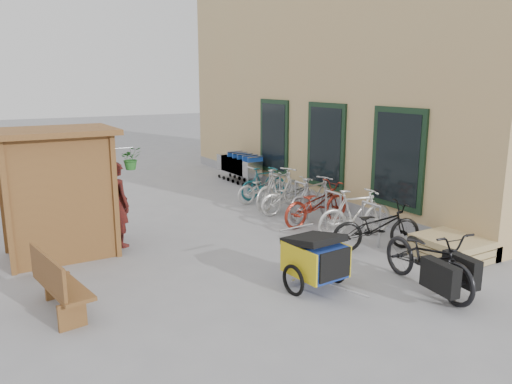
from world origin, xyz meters
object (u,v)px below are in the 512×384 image
cargo_bike (429,259)px  bike_3 (314,198)px  pallet_stack (451,248)px  bike_6 (263,187)px  child_trailer (315,257)px  bench (58,283)px  bike_7 (264,183)px  bike_1 (355,214)px  bike_5 (279,189)px  bike_0 (376,227)px  person_kiosk (118,204)px  kiosk (52,175)px  bike_4 (291,196)px  shopping_carts (239,165)px  bike_2 (316,204)px

cargo_bike → bike_3: 4.30m
pallet_stack → bike_6: (-0.74, 5.55, 0.20)m
child_trailer → bench: bearing=158.5°
bike_7 → bike_1: bearing=174.0°
bike_5 → bike_6: 0.85m
bike_5 → bike_6: bearing=-19.2°
pallet_stack → bike_0: size_ratio=0.66×
bike_6 → bike_7: size_ratio=1.05×
pallet_stack → child_trailer: size_ratio=0.74×
cargo_bike → bike_1: bearing=80.9°
pallet_stack → bike_3: bike_3 is taller
person_kiosk → child_trailer: bearing=-167.6°
bench → person_kiosk: size_ratio=0.86×
bike_6 → child_trailer: bearing=155.6°
kiosk → bike_3: (5.70, -0.43, -1.03)m
bike_1 → bike_5: 2.83m
bike_4 → bike_5: bike_5 is taller
kiosk → bike_0: size_ratio=1.37×
person_kiosk → bike_4: person_kiosk is taller
bike_3 → bike_7: bearing=-14.1°
pallet_stack → cargo_bike: size_ratio=0.58×
person_kiosk → bike_0: 5.11m
bike_3 → bike_6: bike_3 is taller
bike_5 → bike_4: bearing=163.5°
kiosk → bike_7: 6.22m
pallet_stack → cargo_bike: 1.70m
bike_0 → bike_4: (0.11, 3.13, -0.04)m
bench → bike_7: size_ratio=0.98×
cargo_bike → bike_7: 6.72m
shopping_carts → bike_6: 2.84m
bench → bike_5: size_ratio=0.82×
pallet_stack → bike_3: 3.51m
bike_5 → kiosk: bearing=80.2°
bench → shopping_carts: (6.67, 6.96, 0.12)m
bike_2 → bike_5: size_ratio=1.04×
kiosk → bike_7: kiosk is taller
shopping_carts → bike_7: bearing=-101.8°
bike_0 → bike_7: bearing=14.1°
bike_6 → bike_7: 0.42m
shopping_carts → bike_5: size_ratio=1.22×
cargo_bike → bike_4: bearing=89.3°
bike_0 → bike_1: size_ratio=1.03×
bike_6 → bike_7: bearing=-37.1°
bike_1 → bike_2: bike_1 is taller
child_trailer → bike_1: bike_1 is taller
bike_1 → bike_3: size_ratio=1.01×
bike_2 → bike_4: size_ratio=1.12×
bench → person_kiosk: 3.03m
pallet_stack → bench: bench is taller
bike_0 → cargo_bike: bearing=179.2°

